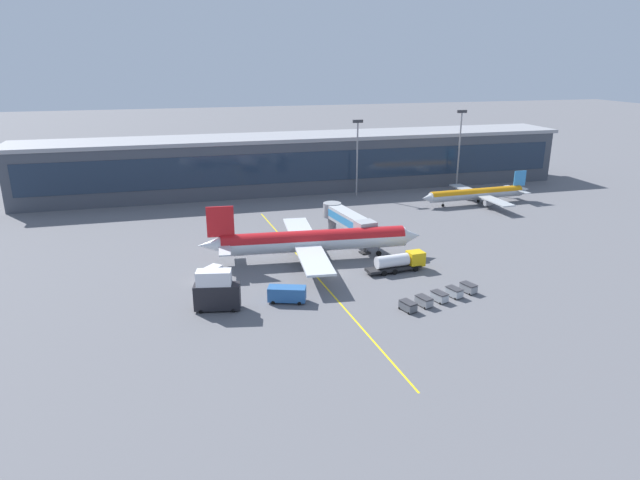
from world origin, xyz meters
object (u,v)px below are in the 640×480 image
fuel_tanker (399,262)px  crew_van (210,274)px  baggage_cart_0 (408,306)px  baggage_cart_1 (424,301)px  baggage_cart_3 (454,292)px  commuter_jet_far (477,194)px  catering_lift (216,291)px  lavatory_truck (288,293)px  baggage_cart_4 (468,288)px  baggage_cart_2 (439,297)px  main_airliner (312,241)px

fuel_tanker → crew_van: fuel_tanker is taller
baggage_cart_0 → baggage_cart_1: same height
baggage_cart_3 → commuter_jet_far: (33.75, 51.92, 1.89)m
crew_van → baggage_cart_0: 33.82m
catering_lift → baggage_cart_3: (36.66, -4.77, -2.28)m
crew_van → lavatory_truck: lavatory_truck is taller
crew_van → commuter_jet_far: 79.04m
fuel_tanker → baggage_cart_4: 13.69m
crew_van → baggage_cart_0: size_ratio=1.71×
catering_lift → baggage_cart_3: 37.04m
crew_van → lavatory_truck: bearing=-46.6°
fuel_tanker → baggage_cart_2: (1.06, -13.58, -0.96)m
baggage_cart_2 → commuter_jet_far: (36.80, 52.89, 1.89)m
fuel_tanker → baggage_cart_4: bearing=-58.4°
baggage_cart_3 → baggage_cart_0: bearing=-162.3°
baggage_cart_3 → commuter_jet_far: 61.96m
baggage_cart_3 → crew_van: bearing=156.0°
main_airliner → baggage_cart_0: 26.53m
baggage_cart_1 → baggage_cart_0: bearing=-162.3°
main_airliner → lavatory_truck: size_ratio=6.71×
baggage_cart_1 → main_airliner: bearing=115.5°
lavatory_truck → baggage_cart_1: size_ratio=2.08×
catering_lift → baggage_cart_2: (33.61, -5.75, -2.28)m
main_airliner → baggage_cart_2: bearing=-57.8°
main_airliner → baggage_cart_3: main_airliner is taller
catering_lift → crew_van: bearing=91.0°
crew_van → baggage_cart_3: crew_van is taller
fuel_tanker → baggage_cart_2: size_ratio=3.67×
crew_van → commuter_jet_far: (70.62, 35.47, 1.36)m
baggage_cart_0 → baggage_cart_3: same height
baggage_cart_3 → baggage_cart_4: (3.05, 0.97, 0.00)m
catering_lift → crew_van: (-0.21, 11.68, -1.75)m
baggage_cart_3 → baggage_cart_4: 3.20m
lavatory_truck → baggage_cart_4: (28.90, -3.82, -0.64)m
baggage_cart_2 → baggage_cart_4: 6.40m
baggage_cart_3 → baggage_cart_4: same height
baggage_cart_4 → lavatory_truck: bearing=172.5°
main_airliner → crew_van: 20.28m
catering_lift → baggage_cart_4: catering_lift is taller
catering_lift → baggage_cart_3: bearing=-7.4°
fuel_tanker → baggage_cart_0: size_ratio=3.67×
crew_van → baggage_cart_2: (33.82, -17.42, -0.53)m
lavatory_truck → crew_van: bearing=133.4°
baggage_cart_0 → baggage_cart_3: 9.60m
baggage_cart_1 → baggage_cart_4: size_ratio=1.00×
baggage_cart_1 → catering_lift: bearing=167.6°
main_airliner → commuter_jet_far: 59.36m
main_airliner → catering_lift: size_ratio=5.85×
fuel_tanker → baggage_cart_4: fuel_tanker is taller
main_airliner → catering_lift: bearing=-137.9°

